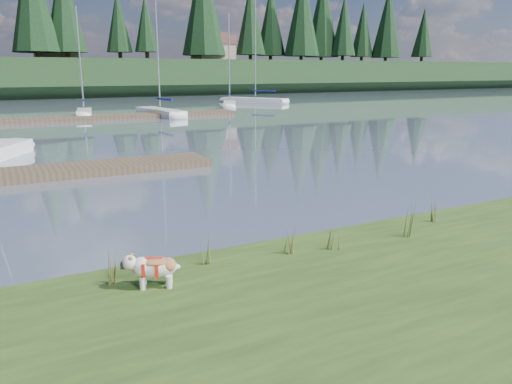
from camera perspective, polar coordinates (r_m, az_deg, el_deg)
ground at (r=40.15m, az=-22.93°, el=7.42°), size 200.00×200.00×0.00m
ridge at (r=82.92m, az=-25.93°, el=11.60°), size 200.00×20.00×5.00m
bulldog at (r=8.10m, az=-11.61°, el=-8.33°), size 0.91×0.57×0.53m
dock_far at (r=40.36m, az=-20.11°, el=7.91°), size 26.00×2.20×0.30m
sailboat_bg_2 at (r=43.66m, az=-19.03°, el=8.62°), size 2.04×5.68×8.65m
sailboat_bg_3 at (r=43.17m, az=-11.25°, el=9.04°), size 2.47×7.82×11.34m
sailboat_bg_4 at (r=51.24m, az=-3.02°, el=9.99°), size 3.65×5.96×9.11m
sailboat_bg_5 at (r=58.91m, az=-0.73°, el=10.48°), size 6.29×8.14×12.33m
weed_0 at (r=8.88m, az=-5.71°, el=-6.88°), size 0.17×0.14×0.53m
weed_1 at (r=9.35m, az=3.67°, el=-5.72°), size 0.17×0.14×0.54m
weed_2 at (r=10.70m, az=17.28°, el=-3.21°), size 0.17×0.14×0.79m
weed_3 at (r=8.41m, az=-16.00°, el=-8.29°), size 0.17×0.14×0.62m
weed_4 at (r=9.67m, az=8.95°, el=-5.37°), size 0.17×0.14×0.47m
weed_5 at (r=11.96m, az=19.84°, el=-2.04°), size 0.17×0.14×0.60m
mud_lip at (r=9.62m, az=-4.92°, el=-8.40°), size 60.00×0.50×0.14m
conifer_5 at (r=82.24m, az=-15.47°, el=18.27°), size 3.96×3.96×10.35m
conifer_6 at (r=84.56m, az=-6.09°, el=20.69°), size 7.04×7.04×17.00m
conifer_7 at (r=93.10m, az=1.69°, el=19.00°), size 5.28×5.28×13.20m
conifer_8 at (r=96.83m, az=10.00°, el=18.20°), size 4.62×4.62×11.77m
conifer_9 at (r=107.50m, az=14.80°, el=18.23°), size 5.94×5.94×14.62m
house_1 at (r=81.46m, az=-21.88°, el=15.37°), size 6.30×5.30×4.65m
house_2 at (r=85.70m, az=-4.94°, el=16.14°), size 6.30×5.30×4.65m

